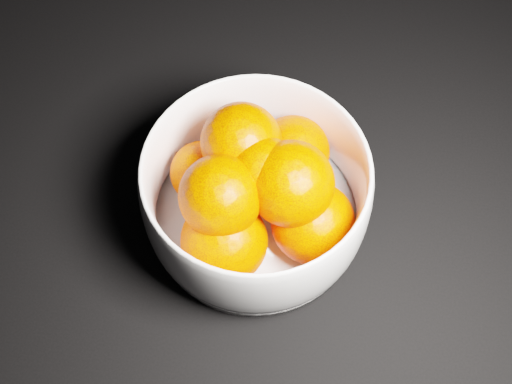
# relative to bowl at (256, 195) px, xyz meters

# --- Properties ---
(bowl) EXTENTS (0.20, 0.20, 0.10)m
(bowl) POSITION_rel_bowl_xyz_m (0.00, 0.00, 0.00)
(bowl) COLOR white
(bowl) RESTS_ON ground
(orange_pile) EXTENTS (0.17, 0.17, 0.11)m
(orange_pile) POSITION_rel_bowl_xyz_m (0.00, -0.00, 0.02)
(orange_pile) COLOR #FF4300
(orange_pile) RESTS_ON bowl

